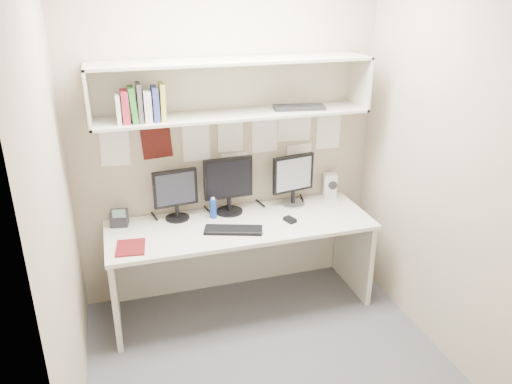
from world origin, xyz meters
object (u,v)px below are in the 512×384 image
object	(u,v)px
keyboard	(233,230)
speaker	(330,185)
monitor_left	(176,192)
monitor_right	(293,178)
maroon_notebook	(131,247)
desk	(241,264)
desk_phone	(119,218)
monitor_center	(228,183)

from	to	relation	value
keyboard	speaker	world-z (taller)	speaker
monitor_left	keyboard	distance (m)	0.54
monitor_left	monitor_right	xyz separation A→B (m)	(0.95, -0.00, 0.01)
keyboard	maroon_notebook	xyz separation A→B (m)	(-0.74, -0.05, -0.00)
desk	desk_phone	distance (m)	1.00
monitor_right	keyboard	world-z (taller)	monitor_right
desk	monitor_center	xyz separation A→B (m)	(-0.03, 0.22, 0.61)
monitor_left	monitor_center	bearing A→B (deg)	-6.48
keyboard	monitor_left	bearing A→B (deg)	155.19
monitor_right	maroon_notebook	distance (m)	1.40
monitor_center	keyboard	size ratio (longest dim) A/B	1.06
monitor_center	keyboard	xyz separation A→B (m)	(-0.05, -0.34, -0.24)
maroon_notebook	desk_phone	distance (m)	0.40
keyboard	maroon_notebook	world-z (taller)	keyboard
monitor_center	speaker	bearing A→B (deg)	0.67
monitor_right	speaker	distance (m)	0.38
monitor_right	speaker	xyz separation A→B (m)	(0.35, 0.05, -0.13)
keyboard	maroon_notebook	bearing A→B (deg)	-157.62
monitor_left	keyboard	xyz separation A→B (m)	(0.36, -0.34, -0.21)
speaker	desk_phone	world-z (taller)	speaker
monitor_center	speaker	distance (m)	0.90
speaker	maroon_notebook	size ratio (longest dim) A/B	0.89
maroon_notebook	monitor_left	bearing A→B (deg)	52.30
monitor_center	keyboard	distance (m)	0.42
monitor_left	speaker	distance (m)	1.31
keyboard	desk_phone	xyz separation A→B (m)	(-0.79, 0.34, 0.05)
monitor_right	speaker	world-z (taller)	monitor_right
desk	speaker	distance (m)	1.01
desk	desk_phone	world-z (taller)	desk_phone
monitor_right	monitor_left	bearing A→B (deg)	169.63
desk	monitor_right	xyz separation A→B (m)	(0.50, 0.22, 0.60)
monitor_right	speaker	bearing A→B (deg)	-2.85
keyboard	desk_phone	bearing A→B (deg)	175.32
desk	keyboard	bearing A→B (deg)	-125.64
maroon_notebook	speaker	bearing A→B (deg)	21.06
monitor_left	speaker	size ratio (longest dim) A/B	1.87
monitor_left	desk_phone	bearing A→B (deg)	173.39
speaker	maroon_notebook	world-z (taller)	speaker
monitor_right	maroon_notebook	xyz separation A→B (m)	(-1.33, -0.39, -0.23)
monitor_center	desk_phone	size ratio (longest dim) A/B	2.95
desk	monitor_left	size ratio (longest dim) A/B	5.08
monitor_left	keyboard	world-z (taller)	monitor_left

